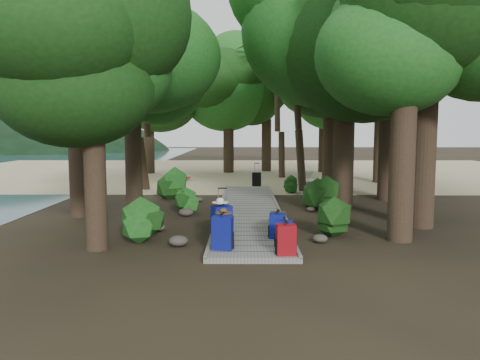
# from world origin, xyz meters

# --- Properties ---
(ground) EXTENTS (120.00, 120.00, 0.00)m
(ground) POSITION_xyz_m (0.00, 0.00, 0.00)
(ground) COLOR #2D2416
(ground) RESTS_ON ground
(sand_beach) EXTENTS (40.00, 22.00, 0.02)m
(sand_beach) POSITION_xyz_m (0.00, 16.00, 0.01)
(sand_beach) COLOR tan
(sand_beach) RESTS_ON ground
(boardwalk) EXTENTS (2.00, 12.00, 0.12)m
(boardwalk) POSITION_xyz_m (0.00, 1.00, 0.06)
(boardwalk) COLOR gray
(boardwalk) RESTS_ON ground
(backpack_left_a) EXTENTS (0.47, 0.37, 0.80)m
(backpack_left_a) POSITION_xyz_m (-0.64, -4.30, 0.52)
(backpack_left_a) COLOR navy
(backpack_left_a) RESTS_ON boardwalk
(backpack_left_b) EXTENTS (0.44, 0.36, 0.70)m
(backpack_left_b) POSITION_xyz_m (-0.63, -3.79, 0.47)
(backpack_left_b) COLOR black
(backpack_left_b) RESTS_ON boardwalk
(backpack_left_c) EXTENTS (0.54, 0.48, 0.83)m
(backpack_left_c) POSITION_xyz_m (-0.72, -3.07, 0.53)
(backpack_left_c) COLOR navy
(backpack_left_c) RESTS_ON boardwalk
(backpack_left_d) EXTENTS (0.38, 0.29, 0.55)m
(backpack_left_d) POSITION_xyz_m (-0.69, -1.76, 0.40)
(backpack_left_d) COLOR navy
(backpack_left_d) RESTS_ON boardwalk
(backpack_right_a) EXTENTS (0.41, 0.31, 0.70)m
(backpack_right_a) POSITION_xyz_m (0.68, -4.74, 0.47)
(backpack_right_a) COLOR maroon
(backpack_right_a) RESTS_ON boardwalk
(backpack_right_b) EXTENTS (0.39, 0.29, 0.67)m
(backpack_right_b) POSITION_xyz_m (0.69, -4.15, 0.46)
(backpack_right_b) COLOR navy
(backpack_right_b) RESTS_ON boardwalk
(backpack_right_c) EXTENTS (0.41, 0.30, 0.66)m
(backpack_right_c) POSITION_xyz_m (0.62, -3.25, 0.45)
(backpack_right_c) COLOR navy
(backpack_right_c) RESTS_ON boardwalk
(backpack_right_d) EXTENTS (0.38, 0.28, 0.56)m
(backpack_right_d) POSITION_xyz_m (0.69, -2.54, 0.40)
(backpack_right_d) COLOR #393817
(backpack_right_d) RESTS_ON boardwalk
(duffel_right_khaki) EXTENTS (0.50, 0.65, 0.39)m
(duffel_right_khaki) POSITION_xyz_m (0.73, -2.16, 0.32)
(duffel_right_khaki) COLOR olive
(duffel_right_khaki) RESTS_ON boardwalk
(suitcase_on_boardwalk) EXTENTS (0.46, 0.34, 0.64)m
(suitcase_on_boardwalk) POSITION_xyz_m (-0.73, -2.33, 0.44)
(suitcase_on_boardwalk) COLOR black
(suitcase_on_boardwalk) RESTS_ON boardwalk
(lone_suitcase_on_sand) EXTENTS (0.44, 0.29, 0.65)m
(lone_suitcase_on_sand) POSITION_xyz_m (0.45, 7.94, 0.35)
(lone_suitcase_on_sand) COLOR black
(lone_suitcase_on_sand) RESTS_ON sand_beach
(hat_brown) EXTENTS (0.38, 0.38, 0.11)m
(hat_brown) POSITION_xyz_m (-0.64, -3.81, 0.88)
(hat_brown) COLOR #51351E
(hat_brown) RESTS_ON backpack_left_b
(hat_white) EXTENTS (0.39, 0.39, 0.13)m
(hat_white) POSITION_xyz_m (-0.75, -3.08, 1.01)
(hat_white) COLOR silver
(hat_white) RESTS_ON backpack_left_c
(kayak) EXTENTS (2.13, 3.45, 0.35)m
(kayak) POSITION_xyz_m (-3.39, 10.26, 0.19)
(kayak) COLOR #AC0E13
(kayak) RESTS_ON sand_beach
(sun_lounger) EXTENTS (0.99, 1.90, 0.59)m
(sun_lounger) POSITION_xyz_m (3.06, 9.05, 0.31)
(sun_lounger) COLOR silver
(sun_lounger) RESTS_ON sand_beach
(tree_right_a) EXTENTS (5.14, 5.14, 8.57)m
(tree_right_a) POSITION_xyz_m (3.60, -2.98, 4.29)
(tree_right_a) COLOR black
(tree_right_a) RESTS_ON ground
(tree_right_b) EXTENTS (5.53, 5.53, 9.87)m
(tree_right_b) POSITION_xyz_m (4.70, -1.38, 4.93)
(tree_right_b) COLOR black
(tree_right_b) RESTS_ON ground
(tree_right_c) EXTENTS (5.84, 5.84, 10.11)m
(tree_right_c) POSITION_xyz_m (3.25, 1.93, 5.06)
(tree_right_c) COLOR black
(tree_right_c) RESTS_ON ground
(tree_right_d) EXTENTS (5.62, 5.62, 10.31)m
(tree_right_d) POSITION_xyz_m (5.33, 3.72, 5.16)
(tree_right_d) COLOR black
(tree_right_d) RESTS_ON ground
(tree_right_e) EXTENTS (5.55, 5.55, 9.99)m
(tree_right_e) POSITION_xyz_m (3.85, 7.67, 4.99)
(tree_right_e) COLOR black
(tree_right_e) RESTS_ON ground
(tree_right_f) EXTENTS (6.08, 6.08, 10.86)m
(tree_right_f) POSITION_xyz_m (6.82, 9.64, 5.43)
(tree_right_f) COLOR black
(tree_right_f) RESTS_ON ground
(tree_left_a) EXTENTS (4.10, 4.10, 6.84)m
(tree_left_a) POSITION_xyz_m (-3.48, -3.88, 3.42)
(tree_left_a) COLOR black
(tree_left_a) RESTS_ON ground
(tree_left_b) EXTENTS (4.86, 4.86, 8.76)m
(tree_left_b) POSITION_xyz_m (-5.26, 0.18, 4.38)
(tree_left_b) COLOR black
(tree_left_b) RESTS_ON ground
(tree_left_c) EXTENTS (4.93, 4.93, 8.58)m
(tree_left_c) POSITION_xyz_m (-4.14, 2.62, 4.29)
(tree_left_c) COLOR black
(tree_left_c) RESTS_ON ground
(tree_back_a) EXTENTS (5.42, 5.42, 9.38)m
(tree_back_a) POSITION_xyz_m (-1.11, 15.30, 4.69)
(tree_back_a) COLOR black
(tree_back_a) RESTS_ON ground
(tree_back_b) EXTENTS (4.97, 4.97, 8.88)m
(tree_back_b) POSITION_xyz_m (1.32, 16.32, 4.44)
(tree_back_b) COLOR black
(tree_back_b) RESTS_ON ground
(tree_back_c) EXTENTS (5.07, 5.07, 9.13)m
(tree_back_c) POSITION_xyz_m (4.92, 15.58, 4.57)
(tree_back_c) COLOR black
(tree_back_c) RESTS_ON ground
(tree_back_d) EXTENTS (5.25, 5.25, 8.75)m
(tree_back_d) POSITION_xyz_m (-5.98, 14.70, 4.37)
(tree_back_d) COLOR black
(tree_back_d) RESTS_ON ground
(palm_right_a) EXTENTS (4.74, 4.74, 8.09)m
(palm_right_a) POSITION_xyz_m (2.57, 6.56, 4.04)
(palm_right_a) COLOR #183C10
(palm_right_a) RESTS_ON ground
(palm_right_b) EXTENTS (4.28, 4.28, 8.28)m
(palm_right_b) POSITION_xyz_m (4.61, 10.68, 4.14)
(palm_right_b) COLOR #183C10
(palm_right_b) RESTS_ON ground
(palm_right_c) EXTENTS (4.87, 4.87, 7.75)m
(palm_right_c) POSITION_xyz_m (2.26, 12.38, 3.87)
(palm_right_c) COLOR #183C10
(palm_right_c) RESTS_ON ground
(palm_left_a) EXTENTS (4.48, 4.48, 7.13)m
(palm_left_a) POSITION_xyz_m (-4.82, 6.69, 3.56)
(palm_left_a) COLOR #183C10
(palm_left_a) RESTS_ON ground
(rock_left_a) EXTENTS (0.45, 0.41, 0.25)m
(rock_left_a) POSITION_xyz_m (-1.70, -3.56, 0.12)
(rock_left_a) COLOR #4C473F
(rock_left_a) RESTS_ON ground
(rock_left_b) EXTENTS (0.39, 0.35, 0.21)m
(rock_left_b) POSITION_xyz_m (-2.45, -1.97, 0.11)
(rock_left_b) COLOR #4C473F
(rock_left_b) RESTS_ON ground
(rock_left_c) EXTENTS (0.45, 0.41, 0.25)m
(rock_left_c) POSITION_xyz_m (-1.97, 0.23, 0.12)
(rock_left_c) COLOR #4C473F
(rock_left_c) RESTS_ON ground
(rock_left_d) EXTENTS (0.30, 0.27, 0.16)m
(rock_left_d) POSITION_xyz_m (-1.85, 3.20, 0.08)
(rock_left_d) COLOR #4C473F
(rock_left_d) RESTS_ON ground
(rock_right_a) EXTENTS (0.37, 0.33, 0.20)m
(rock_right_a) POSITION_xyz_m (1.64, -3.20, 0.10)
(rock_right_a) COLOR #4C473F
(rock_right_a) RESTS_ON ground
(rock_right_b) EXTENTS (0.50, 0.45, 0.28)m
(rock_right_b) POSITION_xyz_m (2.56, -1.21, 0.14)
(rock_right_b) COLOR #4C473F
(rock_right_b) RESTS_ON ground
(rock_right_c) EXTENTS (0.28, 0.25, 0.16)m
(rock_right_c) POSITION_xyz_m (2.03, 1.09, 0.08)
(rock_right_c) COLOR #4C473F
(rock_right_c) RESTS_ON ground
(shrub_left_a) EXTENTS (1.08, 1.08, 0.97)m
(shrub_left_a) POSITION_xyz_m (-2.72, -3.05, 0.49)
(shrub_left_a) COLOR #174D1A
(shrub_left_a) RESTS_ON ground
(shrub_left_b) EXTENTS (0.85, 0.85, 0.76)m
(shrub_left_b) POSITION_xyz_m (-1.96, 0.76, 0.38)
(shrub_left_b) COLOR #174D1A
(shrub_left_b) RESTS_ON ground
(shrub_left_c) EXTENTS (1.34, 1.34, 1.20)m
(shrub_left_c) POSITION_xyz_m (-2.98, 4.04, 0.60)
(shrub_left_c) COLOR #174D1A
(shrub_left_c) RESTS_ON ground
(shrub_right_a) EXTENTS (1.02, 1.02, 0.92)m
(shrub_right_a) POSITION_xyz_m (2.14, -2.54, 0.46)
(shrub_right_a) COLOR #174D1A
(shrub_right_a) RESTS_ON ground
(shrub_right_b) EXTENTS (1.24, 1.24, 1.12)m
(shrub_right_b) POSITION_xyz_m (2.46, 1.65, 0.56)
(shrub_right_b) COLOR #174D1A
(shrub_right_b) RESTS_ON ground
(shrub_right_c) EXTENTS (0.72, 0.72, 0.65)m
(shrub_right_c) POSITION_xyz_m (1.71, 5.63, 0.33)
(shrub_right_c) COLOR #174D1A
(shrub_right_c) RESTS_ON ground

